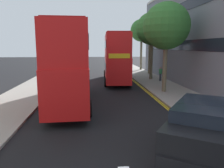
# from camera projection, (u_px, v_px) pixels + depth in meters

# --- Properties ---
(sidewalk_right) EXTENTS (4.00, 80.00, 0.14)m
(sidewalk_right) POSITION_uv_depth(u_px,v_px,m) (174.00, 93.00, 19.86)
(sidewalk_right) COLOR gray
(sidewalk_right) RESTS_ON ground
(sidewalk_left) EXTENTS (4.00, 80.00, 0.14)m
(sidewalk_left) POSITION_uv_depth(u_px,v_px,m) (24.00, 96.00, 18.73)
(sidewalk_left) COLOR gray
(sidewalk_left) RESTS_ON ground
(kerb_line_outer) EXTENTS (0.10, 56.00, 0.01)m
(kerb_line_outer) POSITION_uv_depth(u_px,v_px,m) (157.00, 99.00, 17.73)
(kerb_line_outer) COLOR yellow
(kerb_line_outer) RESTS_ON ground
(kerb_line_inner) EXTENTS (0.10, 56.00, 0.01)m
(kerb_line_inner) POSITION_uv_depth(u_px,v_px,m) (155.00, 99.00, 17.71)
(kerb_line_inner) COLOR yellow
(kerb_line_inner) RESTS_ON ground
(double_decker_bus_away) EXTENTS (3.14, 10.90, 5.64)m
(double_decker_bus_away) POSITION_uv_depth(u_px,v_px,m) (69.00, 63.00, 15.91)
(double_decker_bus_away) COLOR red
(double_decker_bus_away) RESTS_ON ground
(double_decker_bus_oncoming) EXTENTS (3.14, 10.90, 5.64)m
(double_decker_bus_oncoming) POSITION_uv_depth(u_px,v_px,m) (116.00, 56.00, 26.15)
(double_decker_bus_oncoming) COLOR red
(double_decker_bus_oncoming) RESTS_ON ground
(taxi_minivan) EXTENTS (4.21, 5.04, 2.12)m
(taxi_minivan) POSITION_uv_depth(u_px,v_px,m) (200.00, 132.00, 8.06)
(taxi_minivan) COLOR black
(taxi_minivan) RESTS_ON ground
(pedestrian_far) EXTENTS (0.34, 0.22, 1.62)m
(pedestrian_far) POSITION_uv_depth(u_px,v_px,m) (160.00, 74.00, 26.30)
(pedestrian_far) COLOR #2D2D38
(pedestrian_far) RESTS_ON sidewalk_right
(street_tree_near) EXTENTS (3.95, 3.95, 8.15)m
(street_tree_near) POSITION_uv_depth(u_px,v_px,m) (152.00, 29.00, 26.93)
(street_tree_near) COLOR #6B6047
(street_tree_near) RESTS_ON sidewalk_right
(street_tree_mid) EXTENTS (4.10, 4.10, 7.84)m
(street_tree_mid) POSITION_uv_depth(u_px,v_px,m) (166.00, 26.00, 19.29)
(street_tree_mid) COLOR #6B6047
(street_tree_mid) RESTS_ON sidewalk_right
(street_tree_far) EXTENTS (3.87, 3.87, 8.75)m
(street_tree_far) POSITION_uv_depth(u_px,v_px,m) (142.00, 31.00, 38.60)
(street_tree_far) COLOR #6B6047
(street_tree_far) RESTS_ON sidewalk_right
(street_tree_distant) EXTENTS (3.53, 3.53, 8.68)m
(street_tree_distant) POSITION_uv_depth(u_px,v_px,m) (150.00, 27.00, 32.52)
(street_tree_distant) COLOR #6B6047
(street_tree_distant) RESTS_ON sidewalk_right
(townhouse_terrace_right) EXTENTS (10.08, 28.00, 11.27)m
(townhouse_terrace_right) POSITION_uv_depth(u_px,v_px,m) (221.00, 33.00, 24.61)
(townhouse_terrace_right) COLOR slate
(townhouse_terrace_right) RESTS_ON ground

